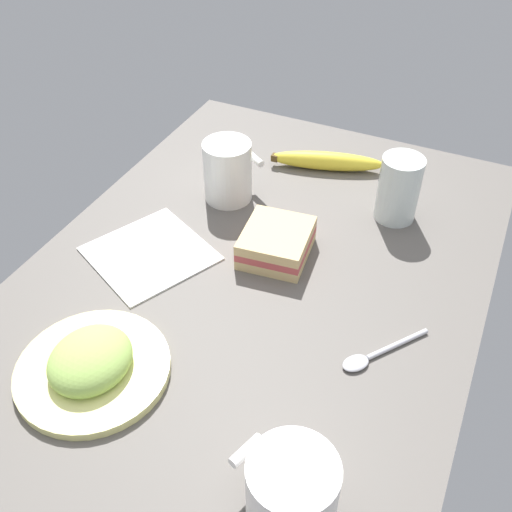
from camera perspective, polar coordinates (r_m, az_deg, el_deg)
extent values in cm
cube|color=#5B5651|center=(87.05, 0.00, -1.97)|extent=(90.00, 64.00, 2.00)
cylinder|color=#EAE58C|center=(76.20, -15.43, -10.51)|extent=(18.91, 18.91, 1.20)
ellipsoid|color=#99BF59|center=(74.79, -15.69, -9.63)|extent=(10.85, 9.76, 5.00)
cylinder|color=white|center=(60.89, 3.47, -21.83)|extent=(8.92, 8.92, 8.99)
cylinder|color=brown|center=(57.35, 3.64, -20.03)|extent=(7.85, 7.85, 0.40)
cylinder|color=white|center=(62.40, -0.95, -18.25)|extent=(4.19, 2.41, 1.20)
cylinder|color=white|center=(97.97, -2.75, 8.17)|extent=(7.93, 7.93, 10.31)
cylinder|color=tan|center=(95.50, -2.84, 10.50)|extent=(6.98, 6.98, 0.40)
cylinder|color=white|center=(99.93, -0.02, 9.30)|extent=(2.99, 3.63, 1.20)
cube|color=#DBB77A|center=(88.79, 1.96, 0.60)|extent=(11.67, 10.73, 1.60)
cube|color=#C14C4C|center=(87.88, 1.98, 1.29)|extent=(11.67, 10.73, 1.20)
cube|color=#DBB77A|center=(86.99, 2.00, 2.00)|extent=(11.67, 10.73, 1.60)
cylinder|color=silver|center=(95.95, 13.60, 6.33)|extent=(6.61, 6.61, 10.83)
cylinder|color=white|center=(96.50, 13.51, 5.86)|extent=(5.95, 5.95, 8.89)
ellipsoid|color=yellow|center=(107.69, 7.05, 9.04)|extent=(9.19, 20.46, 3.32)
cube|color=#4C3819|center=(108.07, 1.86, 9.48)|extent=(1.20, 1.20, 1.20)
ellipsoid|color=silver|center=(75.42, 9.59, -10.16)|extent=(4.32, 4.08, 0.80)
cylinder|color=silver|center=(78.52, 13.50, -8.27)|extent=(8.02, 6.25, 0.70)
cube|color=white|center=(90.50, -10.20, 0.23)|extent=(21.55, 21.55, 0.30)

